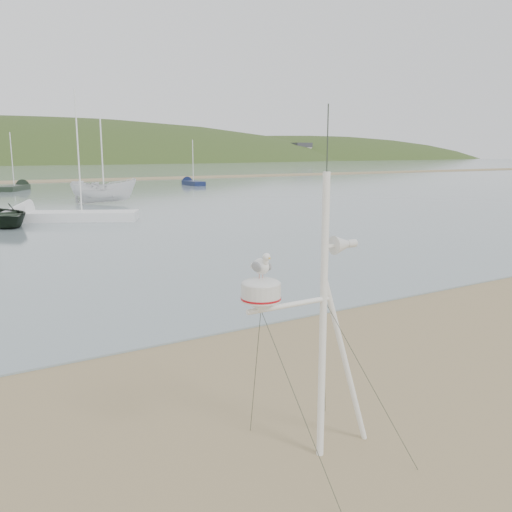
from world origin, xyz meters
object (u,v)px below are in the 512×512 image
mast_rig (321,379)px  sailboat_white_near (41,216)px  sailboat_dark_mid (20,187)px  boat_white (103,171)px  sailboat_blue_far (189,182)px

mast_rig → sailboat_white_near: size_ratio=0.55×
sailboat_dark_mid → sailboat_white_near: bearing=-96.3°
mast_rig → sailboat_white_near: sailboat_white_near is taller
boat_white → sailboat_dark_mid: size_ratio=0.78×
boat_white → sailboat_white_near: 10.54m
sailboat_dark_mid → mast_rig: bearing=-94.8°
sailboat_blue_far → boat_white: bearing=-129.6°
sailboat_white_near → sailboat_dark_mid: 28.80m
sailboat_white_near → boat_white: bearing=54.4°
boat_white → sailboat_dark_mid: 20.56m
mast_rig → sailboat_white_near: bearing=86.7°
mast_rig → sailboat_dark_mid: bearing=85.2°
sailboat_blue_far → sailboat_white_near: bearing=-128.4°
sailboat_white_near → sailboat_blue_far: bearing=51.6°
sailboat_dark_mid → boat_white: bearing=-81.9°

